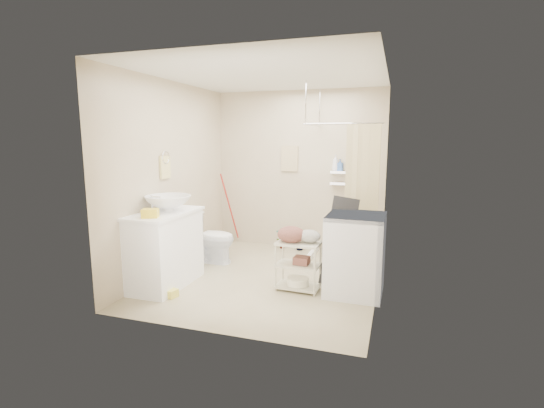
{
  "coord_description": "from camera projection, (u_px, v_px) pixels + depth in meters",
  "views": [
    {
      "loc": [
        1.57,
        -4.75,
        1.83
      ],
      "look_at": [
        -0.03,
        0.25,
        0.95
      ],
      "focal_mm": 26.0,
      "sensor_mm": 36.0,
      "label": 1
    }
  ],
  "objects": [
    {
      "name": "sink",
      "position": [
        168.0,
        203.0,
        4.89
      ],
      "size": [
        0.71,
        0.71,
        0.19
      ],
      "primitive_type": "imported",
      "rotation": [
        0.0,
        0.0,
        -0.31
      ],
      "color": "white",
      "rests_on": "vanity"
    },
    {
      "name": "floor",
      "position": [
        268.0,
        277.0,
        5.24
      ],
      "size": [
        3.2,
        3.2,
        0.0
      ],
      "primitive_type": "plane",
      "color": "#B7AD89",
      "rests_on": "ground"
    },
    {
      "name": "wall_left",
      "position": [
        172.0,
        177.0,
        5.45
      ],
      "size": [
        0.04,
        3.2,
        2.6
      ],
      "primitive_type": "cube",
      "color": "beige",
      "rests_on": "ground"
    },
    {
      "name": "tp_holder",
      "position": [
        179.0,
        218.0,
        5.58
      ],
      "size": [
        0.08,
        0.12,
        0.14
      ],
      "primitive_type": null,
      "color": "white",
      "rests_on": "wall_left"
    },
    {
      "name": "washing_machine",
      "position": [
        355.0,
        254.0,
        4.65
      ],
      "size": [
        0.66,
        0.69,
        0.95
      ],
      "primitive_type": "cube",
      "rotation": [
        0.0,
        0.0,
        -0.02
      ],
      "color": "silver",
      "rests_on": "ground"
    },
    {
      "name": "wall_front",
      "position": [
        212.0,
        198.0,
        3.52
      ],
      "size": [
        2.8,
        0.04,
        2.6
      ],
      "primitive_type": "cube",
      "color": "beige",
      "rests_on": "ground"
    },
    {
      "name": "wall_back",
      "position": [
        299.0,
        171.0,
        6.53
      ],
      "size": [
        2.8,
        0.04,
        2.6
      ],
      "primitive_type": "cube",
      "color": "beige",
      "rests_on": "ground"
    },
    {
      "name": "wall_right",
      "position": [
        382.0,
        184.0,
        4.6
      ],
      "size": [
        0.04,
        3.2,
        2.6
      ],
      "primitive_type": "cube",
      "color": "beige",
      "rests_on": "ground"
    },
    {
      "name": "laundry_rack",
      "position": [
        298.0,
        261.0,
        4.76
      ],
      "size": [
        0.54,
        0.33,
        0.72
      ],
      "primitive_type": null,
      "rotation": [
        0.0,
        0.0,
        -0.05
      ],
      "color": "beige",
      "rests_on": "ground"
    },
    {
      "name": "floor_basket",
      "position": [
        170.0,
        291.0,
        4.59
      ],
      "size": [
        0.28,
        0.23,
        0.13
      ],
      "primitive_type": "cube",
      "rotation": [
        0.0,
        0.0,
        -0.23
      ],
      "color": "#F3E851",
      "rests_on": "ground"
    },
    {
      "name": "hanging_towel",
      "position": [
        290.0,
        158.0,
        6.52
      ],
      "size": [
        0.28,
        0.03,
        0.42
      ],
      "primitive_type": "cube",
      "color": "beige",
      "rests_on": "wall_back"
    },
    {
      "name": "potted_plant_b",
      "position": [
        301.0,
        240.0,
        6.49
      ],
      "size": [
        0.23,
        0.21,
        0.34
      ],
      "primitive_type": "imported",
      "rotation": [
        0.0,
        0.0,
        -0.38
      ],
      "color": "brown",
      "rests_on": "ground"
    },
    {
      "name": "toilet",
      "position": [
        210.0,
        237.0,
        5.86
      ],
      "size": [
        0.73,
        0.42,
        0.75
      ],
      "primitive_type": "imported",
      "rotation": [
        0.0,
        0.0,
        1.57
      ],
      "color": "white",
      "rests_on": "ground"
    },
    {
      "name": "shower",
      "position": [
        345.0,
        192.0,
        5.8
      ],
      "size": [
        1.1,
        1.1,
        2.1
      ],
      "primitive_type": null,
      "color": "white",
      "rests_on": "ground"
    },
    {
      "name": "shampoo_bottle_a",
      "position": [
        335.0,
        163.0,
        6.25
      ],
      "size": [
        0.13,
        0.13,
        0.25
      ],
      "primitive_type": "imported",
      "rotation": [
        0.0,
        0.0,
        0.4
      ],
      "color": "white",
      "rests_on": "shower"
    },
    {
      "name": "potted_plant_a",
      "position": [
        282.0,
        238.0,
        6.6
      ],
      "size": [
        0.22,
        0.19,
        0.34
      ],
      "primitive_type": "imported",
      "rotation": [
        0.0,
        0.0,
        0.51
      ],
      "color": "brown",
      "rests_on": "ground"
    },
    {
      "name": "towel_ring",
      "position": [
        165.0,
        166.0,
        5.23
      ],
      "size": [
        0.04,
        0.22,
        0.34
      ],
      "primitive_type": null,
      "color": "#EADC86",
      "rests_on": "wall_left"
    },
    {
      "name": "counter_basket",
      "position": [
        150.0,
        213.0,
        4.49
      ],
      "size": [
        0.22,
        0.2,
        0.1
      ],
      "primitive_type": "cube",
      "rotation": [
        0.0,
        0.0,
        0.39
      ],
      "color": "yellow",
      "rests_on": "vanity"
    },
    {
      "name": "mop",
      "position": [
        229.0,
        209.0,
        6.9
      ],
      "size": [
        0.15,
        0.15,
        1.22
      ],
      "primitive_type": null,
      "rotation": [
        0.0,
        0.0,
        -0.36
      ],
      "color": "#AE2019",
      "rests_on": "ground"
    },
    {
      "name": "ceiling",
      "position": [
        268.0,
        74.0,
        4.81
      ],
      "size": [
        2.8,
        3.2,
        0.04
      ],
      "primitive_type": "cube",
      "color": "silver",
      "rests_on": "ground"
    },
    {
      "name": "vanity",
      "position": [
        164.0,
        249.0,
        4.91
      ],
      "size": [
        0.6,
        1.06,
        0.93
      ],
      "primitive_type": "cube",
      "rotation": [
        0.0,
        0.0,
        -0.0
      ],
      "color": "white",
      "rests_on": "ground"
    },
    {
      "name": "ironing_board",
      "position": [
        339.0,
        241.0,
        4.86
      ],
      "size": [
        0.33,
        0.13,
        1.15
      ],
      "primitive_type": null,
      "rotation": [
        0.0,
        0.0,
        0.1
      ],
      "color": "black",
      "rests_on": "ground"
    },
    {
      "name": "shampoo_bottle_b",
      "position": [
        340.0,
        165.0,
        6.24
      ],
      "size": [
        0.1,
        0.1,
        0.18
      ],
      "primitive_type": "imported",
      "rotation": [
        0.0,
        0.0,
        -0.2
      ],
      "color": "#3B65B1",
      "rests_on": "shower"
    }
  ]
}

